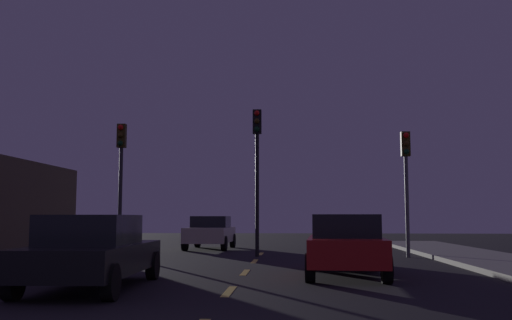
{
  "coord_description": "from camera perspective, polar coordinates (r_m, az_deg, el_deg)",
  "views": [
    {
      "loc": [
        1.22,
        -4.69,
        1.42
      ],
      "look_at": [
        0.11,
        13.04,
        3.23
      ],
      "focal_mm": 39.83,
      "sensor_mm": 36.0,
      "label": 1
    }
  ],
  "objects": [
    {
      "name": "traffic_signal_left",
      "position": [
        21.88,
        -13.41,
        -0.29
      ],
      "size": [
        0.32,
        0.38,
        4.94
      ],
      "color": "#2D2D30",
      "rests_on": "ground_plane"
    },
    {
      "name": "lane_stripe_third",
      "position": [
        11.25,
        -2.73,
        -13.03
      ],
      "size": [
        0.16,
        1.6,
        0.01
      ],
      "primitive_type": "cube",
      "color": "#EACC4C",
      "rests_on": "ground_plane"
    },
    {
      "name": "car_adjacent_lane",
      "position": [
        12.01,
        -16.09,
        -8.79
      ],
      "size": [
        2.05,
        4.61,
        1.47
      ],
      "color": "black",
      "rests_on": "ground_plane"
    },
    {
      "name": "ground_plane",
      "position": [
        11.84,
        -2.4,
        -12.69
      ],
      "size": [
        80.0,
        80.0,
        0.0
      ],
      "primitive_type": "plane",
      "color": "black"
    },
    {
      "name": "traffic_signal_right",
      "position": [
        21.31,
        14.85,
        -0.8
      ],
      "size": [
        0.32,
        0.38,
        4.55
      ],
      "color": "#4C4C51",
      "rests_on": "ground_plane"
    },
    {
      "name": "traffic_signal_center",
      "position": [
        21.0,
        0.11,
        0.62
      ],
      "size": [
        0.32,
        0.38,
        5.42
      ],
      "color": "black",
      "rests_on": "ground_plane"
    },
    {
      "name": "lane_stripe_fourth",
      "position": [
        15.01,
        -1.1,
        -11.22
      ],
      "size": [
        0.16,
        1.6,
        0.01
      ],
      "primitive_type": "cube",
      "color": "#EACC4C",
      "rests_on": "ground_plane"
    },
    {
      "name": "lane_stripe_sixth",
      "position": [
        22.57,
        0.5,
        -9.4
      ],
      "size": [
        0.16,
        1.6,
        0.01
      ],
      "primitive_type": "cube",
      "color": "#EACC4C",
      "rests_on": "ground_plane"
    },
    {
      "name": "lane_stripe_fifth",
      "position": [
        18.79,
        -0.14,
        -10.12
      ],
      "size": [
        0.16,
        1.6,
        0.01
      ],
      "primitive_type": "cube",
      "color": "#EACC4C",
      "rests_on": "ground_plane"
    },
    {
      "name": "car_stopped_ahead",
      "position": [
        14.14,
        8.98,
        -8.41
      ],
      "size": [
        2.07,
        4.22,
        1.5
      ],
      "color": "#B21919",
      "rests_on": "ground_plane"
    },
    {
      "name": "car_oncoming_far",
      "position": [
        26.01,
        -4.61,
        -7.24
      ],
      "size": [
        2.01,
        4.0,
        1.48
      ],
      "color": "beige",
      "rests_on": "ground_plane"
    }
  ]
}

